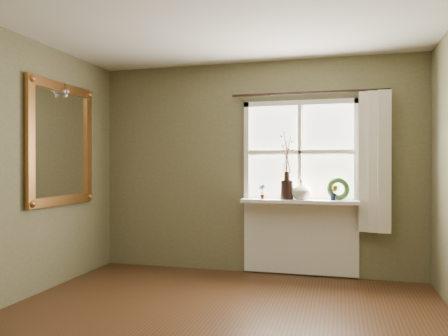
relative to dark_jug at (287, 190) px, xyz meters
name	(u,v)px	position (x,y,z in m)	size (l,w,h in m)	color
wall_back	(256,167)	(-0.40, 0.18, 0.26)	(4.00, 0.10, 2.60)	#686444
window_frame	(300,152)	(0.15, 0.11, 0.44)	(1.36, 0.06, 1.24)	white
window_sill	(299,201)	(0.15, 0.00, -0.14)	(1.36, 0.26, 0.04)	white
window_apron	(300,237)	(0.15, 0.11, -0.58)	(1.36, 0.04, 0.88)	white
dark_jug	(287,190)	(0.00, 0.00, 0.00)	(0.16, 0.16, 0.23)	black
cream_vase	(301,190)	(0.17, 0.00, 0.00)	(0.22, 0.22, 0.23)	beige
wreath	(338,191)	(0.59, 0.04, -0.01)	(0.27, 0.27, 0.06)	#2E4A21
potted_plant_left	(262,192)	(-0.29, 0.00, -0.03)	(0.09, 0.06, 0.18)	#2E4A21
potted_plant_right	(334,193)	(0.54, 0.00, -0.03)	(0.10, 0.08, 0.18)	#2E4A21
curtain	(374,162)	(0.99, 0.01, 0.33)	(0.36, 0.12, 1.59)	beige
curtain_rod	(308,93)	(0.25, 0.05, 1.14)	(0.03, 0.03, 1.84)	black
gilt_mirror	(62,144)	(-2.37, -0.98, 0.53)	(0.10, 1.13, 1.34)	white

